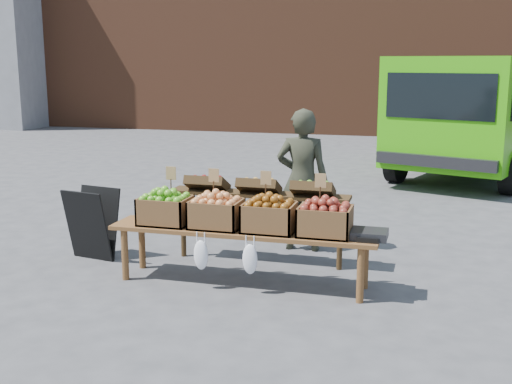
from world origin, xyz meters
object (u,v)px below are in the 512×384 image
(chalkboard_sign, at_px, (92,224))
(crate_russet_pears, at_px, (216,214))
(vendor, at_px, (302,180))
(back_table, at_px, (259,217))
(crate_green_apples, at_px, (325,221))
(crate_golden_apples, at_px, (165,210))
(delivery_van, at_px, (480,117))
(crate_red_apples, at_px, (269,217))
(weighing_scale, at_px, (369,234))
(display_bench, at_px, (243,257))

(chalkboard_sign, relative_size, crate_russet_pears, 1.64)
(vendor, xyz_separation_m, chalkboard_sign, (-2.20, -1.01, -0.43))
(back_table, distance_m, crate_green_apples, 1.13)
(vendor, distance_m, crate_golden_apples, 1.79)
(back_table, bearing_deg, chalkboard_sign, -168.87)
(delivery_van, xyz_separation_m, back_table, (-2.65, -6.56, -0.63))
(crate_green_apples, bearing_deg, chalkboard_sign, 172.52)
(crate_red_apples, bearing_deg, crate_golden_apples, 180.00)
(vendor, bearing_deg, weighing_scale, 120.44)
(chalkboard_sign, height_order, weighing_scale, chalkboard_sign)
(display_bench, distance_m, crate_golden_apples, 0.93)
(vendor, height_order, crate_red_apples, vendor)
(vendor, bearing_deg, crate_green_apples, 106.48)
(vendor, height_order, display_bench, vendor)
(delivery_van, relative_size, chalkboard_sign, 6.22)
(chalkboard_sign, distance_m, weighing_scale, 3.16)
(display_bench, height_order, crate_golden_apples, crate_golden_apples)
(vendor, distance_m, crate_red_apples, 1.38)
(weighing_scale, bearing_deg, crate_russet_pears, 180.00)
(back_table, xyz_separation_m, crate_russet_pears, (-0.25, -0.72, 0.19))
(crate_russet_pears, bearing_deg, vendor, 66.44)
(crate_red_apples, bearing_deg, crate_green_apples, 0.00)
(chalkboard_sign, bearing_deg, vendor, 34.65)
(back_table, distance_m, crate_golden_apples, 1.09)
(vendor, xyz_separation_m, crate_green_apples, (0.50, -1.37, -0.13))
(delivery_van, bearing_deg, crate_red_apples, -88.81)
(crate_golden_apples, relative_size, crate_green_apples, 1.00)
(delivery_van, xyz_separation_m, vendor, (-2.30, -5.91, -0.31))
(delivery_van, xyz_separation_m, crate_russet_pears, (-2.90, -7.28, -0.44))
(delivery_van, distance_m, crate_russet_pears, 7.85)
(back_table, distance_m, crate_russet_pears, 0.78)
(weighing_scale, bearing_deg, display_bench, 180.00)
(chalkboard_sign, xyz_separation_m, crate_golden_apples, (1.06, -0.36, 0.30))
(display_bench, bearing_deg, back_table, 92.17)
(crate_russet_pears, xyz_separation_m, crate_green_apples, (1.10, 0.00, 0.00))
(display_bench, xyz_separation_m, crate_red_apples, (0.27, 0.00, 0.42))
(crate_red_apples, distance_m, weighing_scale, 0.98)
(back_table, distance_m, crate_red_apples, 0.80)
(display_bench, relative_size, crate_russet_pears, 5.40)
(crate_red_apples, relative_size, crate_green_apples, 1.00)
(display_bench, xyz_separation_m, crate_green_apples, (0.82, 0.00, 0.42))
(crate_golden_apples, bearing_deg, crate_red_apples, 0.00)
(chalkboard_sign, xyz_separation_m, crate_green_apples, (2.71, -0.36, 0.30))
(vendor, relative_size, back_table, 0.80)
(vendor, xyz_separation_m, crate_red_apples, (-0.05, -1.37, -0.13))
(back_table, height_order, crate_russet_pears, back_table)
(delivery_van, relative_size, back_table, 2.44)
(vendor, distance_m, chalkboard_sign, 2.46)
(chalkboard_sign, relative_size, back_table, 0.39)
(chalkboard_sign, bearing_deg, crate_golden_apples, -8.65)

